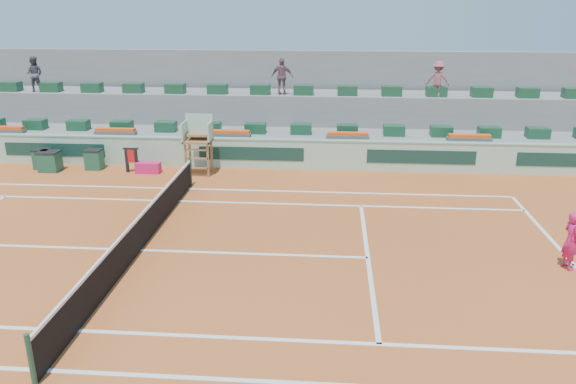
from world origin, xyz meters
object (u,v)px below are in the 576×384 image
Objects in this scene: player_bag at (148,168)px; tennis_player at (571,240)px; umpire_chair at (198,136)px; drink_cooler_a at (94,159)px.

tennis_player reaches higher than player_bag.
drink_cooler_a is at bearing 176.68° from umpire_chair.
player_bag is 0.44× the size of tennis_player.
drink_cooler_a is (-4.54, 0.26, -1.12)m from umpire_chair.
tennis_player is at bearing -28.95° from player_bag.
player_bag is at bearing -8.38° from drink_cooler_a.
umpire_chair is at bearing 2.43° from player_bag.
tennis_player is at bearing -33.53° from umpire_chair.
player_bag is at bearing 151.05° from tennis_player.
umpire_chair is 2.86× the size of drink_cooler_a.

